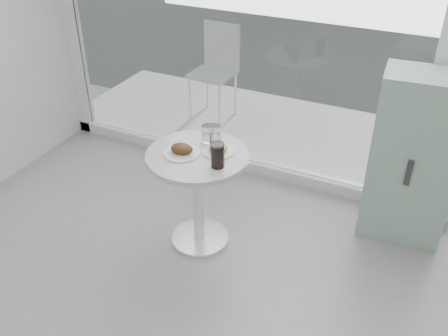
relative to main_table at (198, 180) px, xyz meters
The scene contains 9 objects.
main_table is the anchor object (origin of this frame).
patio_deck 2.03m from the main_table, 75.26° to the left, with size 5.60×1.60×0.05m, color white.
mint_cabinet 1.57m from the main_table, 30.35° to the left, with size 0.63×0.45×1.30m.
patio_chair 2.12m from the main_table, 112.68° to the left, with size 0.45×0.45×0.99m.
plate_fritter 0.27m from the main_table, 155.02° to the right, with size 0.26×0.26×0.07m.
plate_donut 0.28m from the main_table, 35.96° to the left, with size 0.22×0.22×0.05m.
water_tumbler_a 0.33m from the main_table, 92.83° to the left, with size 0.08×0.08×0.13m.
water_tumbler_b 0.34m from the main_table, 79.53° to the left, with size 0.08×0.08×0.13m.
cola_glass 0.37m from the main_table, 23.32° to the right, with size 0.09×0.09×0.17m.
Camera 1 is at (0.94, -0.69, 2.53)m, focal length 40.00 mm.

